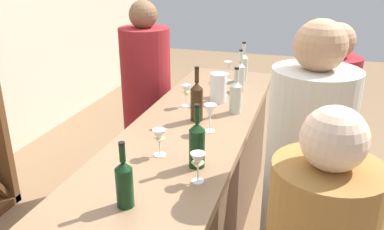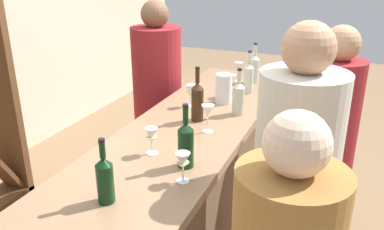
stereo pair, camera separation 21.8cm
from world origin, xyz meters
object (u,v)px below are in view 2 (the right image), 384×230
object	(u,v)px
wine_glass_far_center	(152,136)
person_center_guest	(291,211)
wine_glass_far_left	(239,69)
person_left_guest	(326,159)
wine_bottle_rightmost_clear_pale	(248,77)
water_pitcher	(224,89)
wine_bottle_second_left_dark_green	(186,143)
wine_glass_near_right	(231,81)
wine_glass_far_right	(190,92)
wine_bottle_center_amber_brown	(197,101)
wine_bottle_second_right_clear_pale	(238,97)
wine_glass_near_left	(183,162)
wine_glass_near_center	(208,113)
wine_bottle_leftmost_dark_green	(104,178)
person_server_behind	(158,104)
wine_bottle_far_right_clear_pale	(254,68)

from	to	relation	value
wine_glass_far_center	person_center_guest	world-z (taller)	person_center_guest
wine_glass_far_left	person_left_guest	xyz separation A→B (m)	(-0.67, -0.76, -0.33)
wine_bottle_rightmost_clear_pale	water_pitcher	distance (m)	0.29
wine_bottle_second_left_dark_green	wine_glass_near_right	world-z (taller)	wine_bottle_second_left_dark_green
wine_glass_far_right	person_center_guest	xyz separation A→B (m)	(-0.69, -0.80, -0.27)
wine_bottle_center_amber_brown	person_left_guest	world-z (taller)	person_left_guest
wine_bottle_second_right_clear_pale	wine_glass_far_right	distance (m)	0.34
person_center_guest	wine_glass_near_left	bearing A→B (deg)	31.12
wine_glass_near_center	wine_glass_near_left	bearing A→B (deg)	-170.71
wine_glass_far_right	person_center_guest	bearing A→B (deg)	-130.57
wine_glass_far_right	wine_bottle_center_amber_brown	bearing A→B (deg)	-147.54
wine_bottle_center_amber_brown	wine_bottle_second_left_dark_green	bearing A→B (deg)	-163.41
wine_bottle_leftmost_dark_green	wine_glass_far_right	xyz separation A→B (m)	(1.17, 0.12, -0.01)
wine_glass_near_left	person_left_guest	size ratio (longest dim) A/B	0.09
wine_bottle_leftmost_dark_green	wine_bottle_second_right_clear_pale	world-z (taller)	wine_bottle_second_right_clear_pale
wine_bottle_rightmost_clear_pale	water_pitcher	xyz separation A→B (m)	(-0.27, 0.10, -0.02)
wine_bottle_second_right_clear_pale	person_left_guest	world-z (taller)	person_left_guest
wine_glass_far_center	wine_bottle_second_left_dark_green	bearing A→B (deg)	-104.47
wine_bottle_leftmost_dark_green	wine_bottle_center_amber_brown	bearing A→B (deg)	-1.19
person_left_guest	wine_glass_far_left	bearing A→B (deg)	-54.30
wine_glass_far_left	person_left_guest	world-z (taller)	person_left_guest
wine_glass_far_center	person_center_guest	xyz separation A→B (m)	(0.03, -0.71, -0.27)
wine_bottle_leftmost_dark_green	wine_glass_far_center	bearing A→B (deg)	3.22
wine_bottle_center_amber_brown	person_server_behind	world-z (taller)	person_server_behind
wine_bottle_center_amber_brown	wine_glass_far_center	distance (m)	0.51
wine_bottle_far_right_clear_pale	wine_glass_far_right	xyz separation A→B (m)	(-0.70, 0.25, -0.02)
wine_glass_near_left	person_left_guest	xyz separation A→B (m)	(0.91, -0.55, -0.31)
wine_glass_near_left	person_left_guest	world-z (taller)	person_left_guest
wine_glass_near_right	wine_glass_far_center	world-z (taller)	wine_glass_near_right
water_pitcher	wine_glass_far_right	bearing A→B (deg)	130.04
wine_bottle_far_right_clear_pale	wine_glass_near_left	distance (m)	1.61
wine_glass_far_right	person_center_guest	world-z (taller)	person_center_guest
wine_bottle_rightmost_clear_pale	wine_glass_far_right	size ratio (longest dim) A/B	2.10
wine_bottle_second_right_clear_pale	wine_glass_far_center	size ratio (longest dim) A/B	2.11
wine_bottle_leftmost_dark_green	wine_glass_near_left	size ratio (longest dim) A/B	1.99
wine_bottle_far_right_clear_pale	wine_glass_near_left	world-z (taller)	wine_bottle_far_right_clear_pale
wine_bottle_far_right_clear_pale	person_left_guest	size ratio (longest dim) A/B	0.21
wine_glass_far_right	wine_glass_near_center	bearing A→B (deg)	-144.10
wine_glass_far_right	person_center_guest	distance (m)	1.09
wine_bottle_rightmost_clear_pale	person_server_behind	size ratio (longest dim) A/B	0.20
wine_glass_far_left	person_left_guest	bearing A→B (deg)	-131.19
water_pitcher	wine_glass_near_center	bearing A→B (deg)	-171.63
wine_glass_near_right	wine_bottle_second_left_dark_green	bearing A→B (deg)	-173.85
wine_bottle_second_right_clear_pale	wine_glass_near_center	size ratio (longest dim) A/B	1.82
wine_glass_far_right	person_server_behind	size ratio (longest dim) A/B	0.10
wine_bottle_rightmost_clear_pale	wine_glass_far_right	bearing A→B (deg)	146.72
person_left_guest	wine_glass_near_right	bearing A→B (deg)	-36.07
wine_bottle_second_left_dark_green	wine_glass_near_right	xyz separation A→B (m)	(1.07, 0.12, -0.01)
wine_bottle_center_amber_brown	wine_glass_far_center	bearing A→B (deg)	174.85
person_left_guest	person_server_behind	distance (m)	1.47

